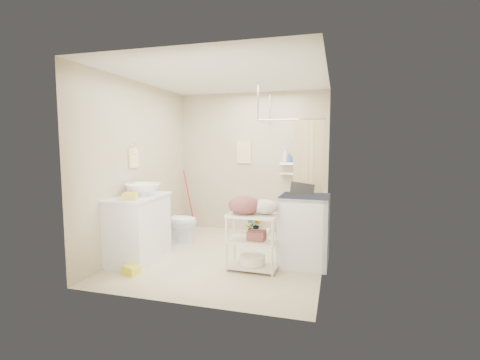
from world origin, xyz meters
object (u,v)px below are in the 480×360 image
(washing_machine, at_px, (304,230))
(toilet, at_px, (177,221))
(vanity, at_px, (139,228))
(laundry_rack, at_px, (252,237))

(washing_machine, bearing_deg, toilet, 167.02)
(vanity, height_order, toilet, vanity)
(washing_machine, distance_m, laundry_rack, 0.76)
(vanity, xyz_separation_m, laundry_rack, (1.67, 0.02, -0.01))
(vanity, distance_m, washing_machine, 2.34)
(washing_machine, bearing_deg, vanity, -168.49)
(toilet, bearing_deg, washing_machine, -108.64)
(toilet, bearing_deg, vanity, 168.05)
(vanity, bearing_deg, toilet, 79.37)
(toilet, distance_m, washing_machine, 2.25)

